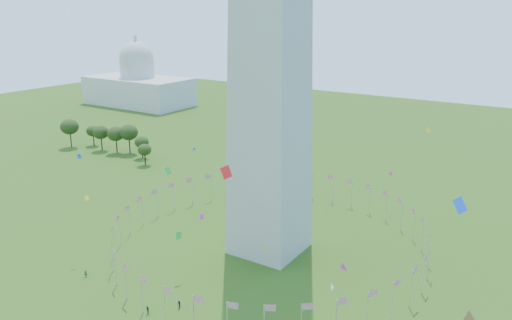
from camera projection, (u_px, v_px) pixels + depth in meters
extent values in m
cylinder|color=silver|center=(423.00, 275.00, 110.67)|extent=(0.24, 0.24, 9.00)
cylinder|color=silver|center=(428.00, 262.00, 116.56)|extent=(0.24, 0.24, 9.00)
cylinder|color=silver|center=(428.00, 249.00, 122.91)|extent=(0.24, 0.24, 9.00)
cylinder|color=silver|center=(423.00, 236.00, 129.52)|extent=(0.24, 0.24, 9.00)
cylinder|color=silver|center=(414.00, 225.00, 136.18)|extent=(0.24, 0.24, 9.00)
cylinder|color=silver|center=(401.00, 215.00, 142.70)|extent=(0.24, 0.24, 9.00)
cylinder|color=silver|center=(387.00, 207.00, 148.88)|extent=(0.24, 0.24, 9.00)
cylinder|color=silver|center=(370.00, 199.00, 154.52)|extent=(0.24, 0.24, 9.00)
cylinder|color=silver|center=(352.00, 193.00, 159.47)|extent=(0.24, 0.24, 9.00)
cylinder|color=silver|center=(333.00, 189.00, 163.56)|extent=(0.24, 0.24, 9.00)
cylinder|color=silver|center=(313.00, 185.00, 166.67)|extent=(0.24, 0.24, 9.00)
cylinder|color=silver|center=(292.00, 183.00, 168.71)|extent=(0.24, 0.24, 9.00)
cylinder|color=silver|center=(272.00, 182.00, 169.62)|extent=(0.24, 0.24, 9.00)
cylinder|color=silver|center=(252.00, 183.00, 169.37)|extent=(0.24, 0.24, 9.00)
cylinder|color=silver|center=(231.00, 184.00, 167.97)|extent=(0.24, 0.24, 9.00)
cylinder|color=silver|center=(212.00, 187.00, 165.45)|extent=(0.24, 0.24, 9.00)
cylinder|color=silver|center=(192.00, 191.00, 161.90)|extent=(0.24, 0.24, 9.00)
cylinder|color=silver|center=(174.00, 196.00, 157.43)|extent=(0.24, 0.24, 9.00)
cylinder|color=silver|center=(157.00, 202.00, 152.16)|extent=(0.24, 0.24, 9.00)
cylinder|color=silver|center=(142.00, 210.00, 146.27)|extent=(0.24, 0.24, 9.00)
cylinder|color=silver|center=(130.00, 219.00, 139.92)|extent=(0.24, 0.24, 9.00)
cylinder|color=silver|center=(120.00, 230.00, 133.31)|extent=(0.24, 0.24, 9.00)
cylinder|color=silver|center=(114.00, 242.00, 126.65)|extent=(0.24, 0.24, 9.00)
cylinder|color=silver|center=(112.00, 254.00, 120.13)|extent=(0.24, 0.24, 9.00)
cylinder|color=silver|center=(116.00, 268.00, 113.95)|extent=(0.24, 0.24, 9.00)
cylinder|color=silver|center=(125.00, 281.00, 108.31)|extent=(0.24, 0.24, 9.00)
cylinder|color=silver|center=(142.00, 294.00, 103.36)|extent=(0.24, 0.24, 9.00)
cylinder|color=silver|center=(165.00, 306.00, 99.27)|extent=(0.24, 0.24, 9.00)
cylinder|color=silver|center=(194.00, 316.00, 96.16)|extent=(0.24, 0.24, 9.00)
cylinder|color=silver|center=(336.00, 320.00, 94.86)|extent=(0.24, 0.24, 9.00)
cylinder|color=silver|center=(367.00, 312.00, 97.38)|extent=(0.24, 0.24, 9.00)
cylinder|color=silver|center=(392.00, 301.00, 100.93)|extent=(0.24, 0.24, 9.00)
cylinder|color=silver|center=(411.00, 289.00, 105.40)|extent=(0.24, 0.24, 9.00)
imported|color=#1D2744|center=(147.00, 310.00, 104.00)|extent=(1.12, 1.13, 1.84)
imported|color=#381A50|center=(179.00, 305.00, 106.04)|extent=(1.09, 1.00, 1.82)
imported|color=#193F28|center=(86.00, 274.00, 118.49)|extent=(0.71, 0.74, 1.71)
plane|color=yellow|center=(266.00, 250.00, 108.61)|extent=(1.92, 1.77, 2.22)
plane|color=red|center=(226.00, 172.00, 68.02)|extent=(1.76, 1.14, 2.01)
plane|color=blue|center=(79.00, 156.00, 124.83)|extent=(0.73, 1.28, 1.47)
plane|color=blue|center=(194.00, 149.00, 157.80)|extent=(0.68, 1.29, 1.46)
plane|color=#CC2699|center=(202.00, 217.00, 115.04)|extent=(1.33, 0.50, 1.24)
plane|color=green|center=(168.00, 171.00, 107.82)|extent=(1.69, 0.84, 1.76)
plane|color=yellow|center=(428.00, 130.00, 105.66)|extent=(1.12, 0.71, 1.22)
plane|color=white|center=(332.00, 287.00, 100.66)|extent=(0.65, 1.48, 1.44)
plane|color=green|center=(179.00, 236.00, 115.71)|extent=(1.75, 0.59, 1.81)
plane|color=yellow|center=(87.00, 198.00, 154.30)|extent=(1.39, 1.55, 1.42)
plane|color=#CC2699|center=(391.00, 173.00, 104.53)|extent=(1.00, 0.55, 1.06)
plane|color=white|center=(469.00, 319.00, 82.88)|extent=(2.44, 1.84, 2.23)
plane|color=#CC2699|center=(344.00, 267.00, 90.57)|extent=(1.92, 1.29, 2.26)
plane|color=blue|center=(460.00, 205.00, 52.23)|extent=(1.30, 2.00, 1.79)
ellipsoid|color=#304818|center=(70.00, 134.00, 227.67)|extent=(8.19, 8.19, 12.80)
ellipsoid|color=#304818|center=(93.00, 136.00, 231.01)|extent=(5.88, 5.88, 9.19)
ellipsoid|color=#304818|center=(101.00, 138.00, 222.77)|extent=(7.12, 7.12, 11.12)
ellipsoid|color=#304818|center=(116.00, 140.00, 218.42)|extent=(7.48, 7.48, 11.68)
ellipsoid|color=#304818|center=(129.00, 139.00, 217.84)|extent=(8.14, 8.14, 12.71)
ellipsoid|color=#304818|center=(142.00, 147.00, 211.45)|extent=(5.99, 5.99, 9.35)
ellipsoid|color=#304818|center=(145.00, 155.00, 202.00)|extent=(5.56, 5.56, 8.68)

